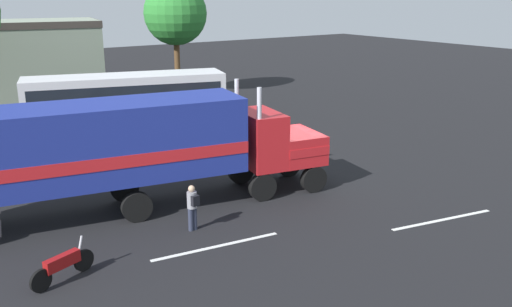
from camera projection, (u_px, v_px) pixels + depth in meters
ground_plane at (291, 182)px, 23.75m from camera, size 120.00×120.00×0.00m
lane_stripe_near at (217, 246)px, 17.81m from camera, size 4.38×0.75×0.01m
lane_stripe_mid at (442, 220)px, 19.87m from camera, size 4.35×1.01×0.01m
semi_truck at (130, 146)px, 20.07m from camera, size 14.37×5.10×4.50m
person_bystander at (192, 206)px, 18.80m from camera, size 0.34×0.46×1.63m
parked_bus at (126, 99)px, 31.13m from camera, size 11.27×5.52×3.40m
motorcycle at (63, 265)px, 15.62m from camera, size 2.01×0.84×1.12m
tree_center at (175, 14)px, 41.67m from camera, size 4.78×4.78×8.63m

